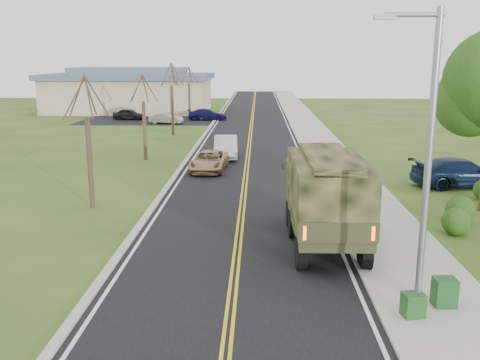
{
  "coord_description": "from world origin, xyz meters",
  "views": [
    {
      "loc": [
        0.73,
        -13.82,
        6.79
      ],
      "look_at": [
        -0.03,
        8.05,
        1.8
      ],
      "focal_mm": 40.0,
      "sensor_mm": 36.0,
      "label": 1
    }
  ],
  "objects_px": {
    "sedan_silver": "(226,147)",
    "pickup_navy": "(461,173)",
    "utility_box_far": "(413,305)",
    "utility_box_near": "(444,292)",
    "military_truck": "(325,192)",
    "suv_champagne": "(209,161)"
  },
  "relations": [
    {
      "from": "suv_champagne",
      "to": "utility_box_far",
      "type": "xyz_separation_m",
      "value": [
        7.16,
        -19.05,
        -0.19
      ]
    },
    {
      "from": "pickup_navy",
      "to": "utility_box_far",
      "type": "xyz_separation_m",
      "value": [
        -6.82,
        -15.4,
        -0.34
      ]
    },
    {
      "from": "pickup_navy",
      "to": "sedan_silver",
      "type": "bearing_deg",
      "value": 50.34
    },
    {
      "from": "sedan_silver",
      "to": "utility_box_far",
      "type": "xyz_separation_m",
      "value": [
        6.41,
        -23.62,
        -0.32
      ]
    },
    {
      "from": "military_truck",
      "to": "utility_box_far",
      "type": "relative_size",
      "value": 10.94
    },
    {
      "from": "sedan_silver",
      "to": "utility_box_far",
      "type": "distance_m",
      "value": 24.48
    },
    {
      "from": "suv_champagne",
      "to": "sedan_silver",
      "type": "xyz_separation_m",
      "value": [
        0.75,
        4.57,
        0.14
      ]
    },
    {
      "from": "sedan_silver",
      "to": "pickup_navy",
      "type": "relative_size",
      "value": 0.86
    },
    {
      "from": "sedan_silver",
      "to": "pickup_navy",
      "type": "bearing_deg",
      "value": -35.28
    },
    {
      "from": "sedan_silver",
      "to": "utility_box_near",
      "type": "height_order",
      "value": "sedan_silver"
    },
    {
      "from": "military_truck",
      "to": "suv_champagne",
      "type": "bearing_deg",
      "value": 111.64
    },
    {
      "from": "utility_box_far",
      "to": "utility_box_near",
      "type": "bearing_deg",
      "value": 21.02
    },
    {
      "from": "suv_champagne",
      "to": "utility_box_near",
      "type": "relative_size",
      "value": 5.51
    },
    {
      "from": "military_truck",
      "to": "pickup_navy",
      "type": "bearing_deg",
      "value": 47.41
    },
    {
      "from": "pickup_navy",
      "to": "utility_box_far",
      "type": "height_order",
      "value": "pickup_navy"
    },
    {
      "from": "sedan_silver",
      "to": "utility_box_near",
      "type": "relative_size",
      "value": 5.69
    },
    {
      "from": "military_truck",
      "to": "sedan_silver",
      "type": "bearing_deg",
      "value": 104.01
    },
    {
      "from": "military_truck",
      "to": "suv_champagne",
      "type": "height_order",
      "value": "military_truck"
    },
    {
      "from": "utility_box_near",
      "to": "utility_box_far",
      "type": "distance_m",
      "value": 1.23
    },
    {
      "from": "pickup_navy",
      "to": "utility_box_near",
      "type": "xyz_separation_m",
      "value": [
        -5.79,
        -14.74,
        -0.27
      ]
    },
    {
      "from": "sedan_silver",
      "to": "utility_box_near",
      "type": "bearing_deg",
      "value": -75.47
    },
    {
      "from": "military_truck",
      "to": "utility_box_far",
      "type": "xyz_separation_m",
      "value": [
        1.69,
        -5.85,
        -1.59
      ]
    }
  ]
}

